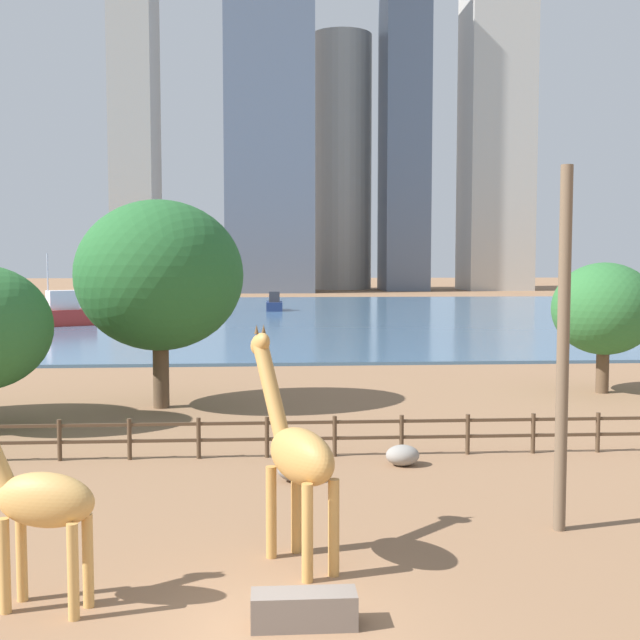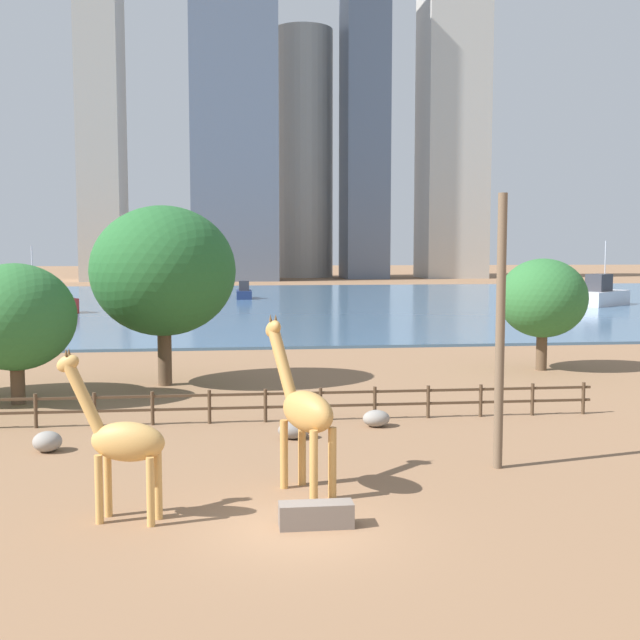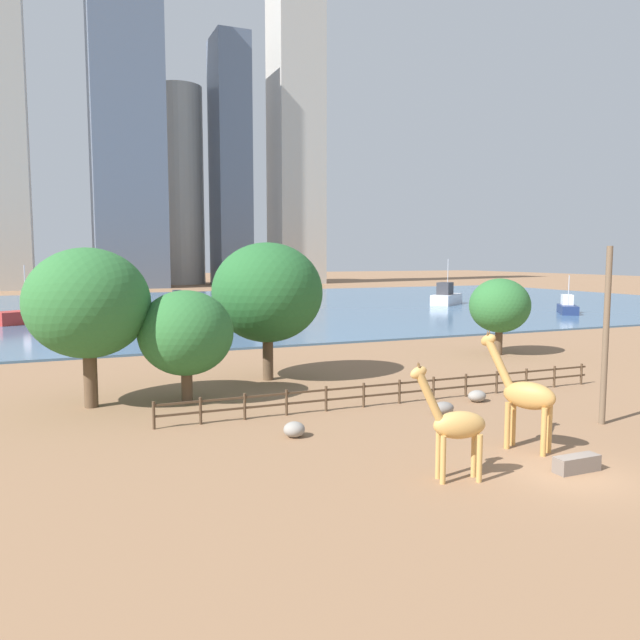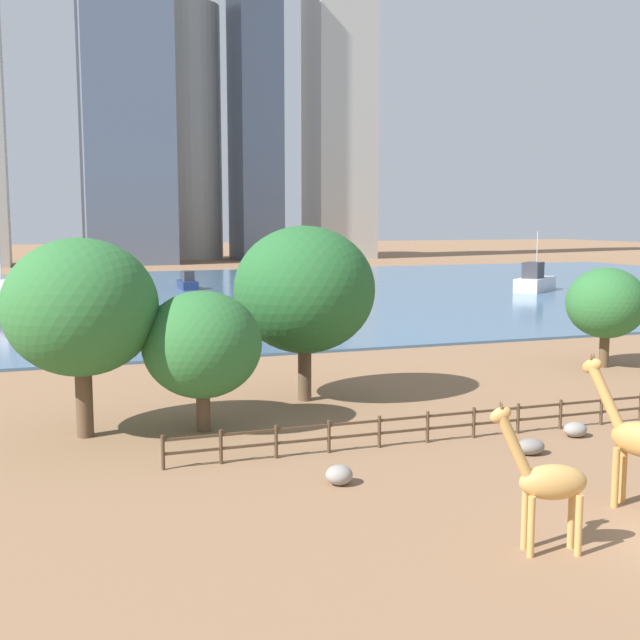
% 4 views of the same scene
% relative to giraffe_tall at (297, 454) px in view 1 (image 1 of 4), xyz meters
% --- Properties ---
extents(ground_plane, '(400.00, 400.00, 0.00)m').
position_rel_giraffe_tall_xyz_m(ground_plane, '(-0.50, 76.96, -2.29)').
color(ground_plane, '#8C6647').
extents(harbor_water, '(180.00, 86.00, 0.20)m').
position_rel_giraffe_tall_xyz_m(harbor_water, '(-0.50, 73.96, -2.19)').
color(harbor_water, '#476B8C').
rests_on(harbor_water, ground).
extents(giraffe_tall, '(2.05, 3.21, 4.82)m').
position_rel_giraffe_tall_xyz_m(giraffe_tall, '(0.00, 0.00, 0.00)').
color(giraffe_tall, '#C18C47').
rests_on(giraffe_tall, ground).
extents(giraffe_companion, '(2.85, 1.26, 4.28)m').
position_rel_giraffe_tall_xyz_m(giraffe_companion, '(-4.68, -1.87, -0.28)').
color(giraffe_companion, tan).
rests_on(giraffe_companion, ground).
extents(utility_pole, '(0.28, 0.28, 8.36)m').
position_rel_giraffe_tall_xyz_m(utility_pole, '(6.14, 1.66, 1.89)').
color(utility_pole, brown).
rests_on(utility_pole, ground).
extents(boulder_near_fence, '(1.16, 0.83, 0.63)m').
position_rel_giraffe_tall_xyz_m(boulder_near_fence, '(0.26, 6.14, -1.98)').
color(boulder_near_fence, gray).
rests_on(boulder_near_fence, ground).
extents(boulder_by_pole, '(1.02, 0.84, 0.63)m').
position_rel_giraffe_tall_xyz_m(boulder_by_pole, '(3.50, 7.68, -1.97)').
color(boulder_by_pole, gray).
rests_on(boulder_by_pole, ground).
extents(feeding_trough, '(1.80, 0.60, 0.60)m').
position_rel_giraffe_tall_xyz_m(feeding_trough, '(0.01, -2.87, -1.99)').
color(feeding_trough, '#72665B').
rests_on(feeding_trough, ground).
extents(enclosure_fence, '(26.12, 0.14, 1.30)m').
position_rel_giraffe_tall_xyz_m(enclosure_fence, '(-0.55, 8.96, -1.53)').
color(enclosure_fence, '#4C3826').
rests_on(enclosure_fence, ground).
extents(tree_left_large, '(7.01, 7.01, 8.76)m').
position_rel_giraffe_tall_xyz_m(tree_left_large, '(-5.09, 17.91, 3.30)').
color(tree_left_large, brown).
rests_on(tree_left_large, ground).
extents(tree_right_tall, '(4.81, 4.81, 6.14)m').
position_rel_giraffe_tall_xyz_m(tree_right_tall, '(15.17, 20.41, 1.67)').
color(tree_right_tall, brown).
rests_on(tree_right_tall, ground).
extents(boat_tug, '(1.96, 5.32, 2.33)m').
position_rel_giraffe_tall_xyz_m(boat_tug, '(0.29, 81.32, -1.30)').
color(boat_tug, navy).
rests_on(boat_tug, harbor_water).
extents(boat_barge, '(7.81, 5.85, 6.68)m').
position_rel_giraffe_tall_xyz_m(boat_barge, '(-20.23, 59.44, -0.97)').
color(boat_barge, '#B22D28').
rests_on(boat_barge, harbor_water).
extents(skyline_tower_needle, '(13.27, 13.27, 54.94)m').
position_rel_giraffe_tall_xyz_m(skyline_tower_needle, '(15.76, 160.73, 25.18)').
color(skyline_tower_needle, '#B7B2A8').
rests_on(skyline_tower_needle, ground).
extents(skyline_block_central, '(17.24, 15.39, 85.46)m').
position_rel_giraffe_tall_xyz_m(skyline_block_central, '(0.00, 144.68, 40.44)').
color(skyline_block_central, slate).
rests_on(skyline_block_central, ground).
extents(skyline_tower_glass, '(13.51, 13.86, 100.37)m').
position_rel_giraffe_tall_xyz_m(skyline_tower_glass, '(48.01, 153.27, 47.89)').
color(skyline_tower_glass, '#B7B2A8').
rests_on(skyline_tower_glass, ground).
extents(skyline_block_left, '(9.08, 13.98, 67.57)m').
position_rel_giraffe_tall_xyz_m(skyline_block_left, '(28.18, 152.35, 31.50)').
color(skyline_block_left, slate).
rests_on(skyline_block_left, ground).
extents(skyline_block_right, '(8.04, 15.28, 92.62)m').
position_rel_giraffe_tall_xyz_m(skyline_block_right, '(-26.38, 146.29, 44.02)').
color(skyline_block_right, '#ADA89E').
rests_on(skyline_block_right, ground).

